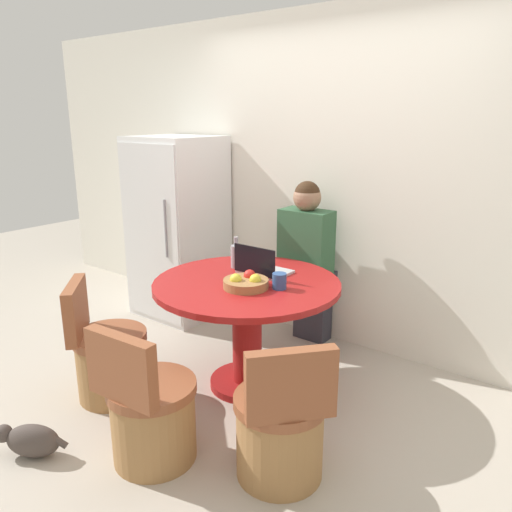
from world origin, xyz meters
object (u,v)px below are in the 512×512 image
object	(u,v)px
chair_near_left_corner	(108,359)
cat	(31,440)
person_seated	(308,256)
refrigerator	(178,228)
dining_table	(247,311)
laptop	(262,268)
fruit_bowl	(246,282)
bottle	(236,256)
chair_near_right_corner	(281,430)
chair_near_camera	(151,415)

from	to	relation	value
chair_near_left_corner	cat	world-z (taller)	chair_near_left_corner
person_seated	cat	bearing A→B (deg)	78.44
refrigerator	chair_near_left_corner	distance (m)	1.61
dining_table	cat	distance (m)	1.47
laptop	dining_table	bearing A→B (deg)	94.59
chair_near_left_corner	person_seated	bearing A→B (deg)	-67.53
refrigerator	fruit_bowl	distance (m)	1.62
refrigerator	person_seated	size ratio (longest dim) A/B	1.23
person_seated	chair_near_left_corner	bearing A→B (deg)	68.12
dining_table	bottle	world-z (taller)	bottle
chair_near_right_corner	bottle	size ratio (longest dim) A/B	3.58
chair_near_left_corner	dining_table	bearing A→B (deg)	-90.00
dining_table	fruit_bowl	size ratio (longest dim) A/B	4.28
fruit_bowl	person_seated	bearing A→B (deg)	97.06
refrigerator	chair_near_camera	distance (m)	2.20
laptop	bottle	bearing A→B (deg)	-2.78
refrigerator	chair_near_right_corner	bearing A→B (deg)	-32.20
chair_near_right_corner	laptop	distance (m)	1.19
chair_near_left_corner	cat	bearing A→B (deg)	148.31
chair_near_right_corner	fruit_bowl	xyz separation A→B (m)	(-0.62, 0.50, 0.53)
dining_table	laptop	distance (m)	0.31
bottle	laptop	bearing A→B (deg)	-2.78
laptop	fruit_bowl	distance (m)	0.30
person_seated	fruit_bowl	size ratio (longest dim) A/B	4.64
fruit_bowl	cat	size ratio (longest dim) A/B	0.77
dining_table	fruit_bowl	xyz separation A→B (m)	(0.07, -0.10, 0.24)
chair_near_right_corner	cat	bearing A→B (deg)	-18.12
bottle	cat	world-z (taller)	bottle
person_seated	chair_near_right_corner	bearing A→B (deg)	117.12
dining_table	chair_near_left_corner	xyz separation A→B (m)	(-0.64, -0.66, -0.28)
chair_near_camera	cat	distance (m)	0.69
chair_near_left_corner	cat	size ratio (longest dim) A/B	2.13
chair_near_right_corner	cat	world-z (taller)	chair_near_right_corner
person_seated	bottle	world-z (taller)	person_seated
chair_near_left_corner	laptop	xyz separation A→B (m)	(0.63, 0.84, 0.53)
fruit_bowl	refrigerator	bearing A→B (deg)	151.19
cat	refrigerator	bearing A→B (deg)	-97.62
chair_near_camera	person_seated	size ratio (longest dim) A/B	0.60
chair_near_camera	bottle	distance (m)	1.30
refrigerator	laptop	size ratio (longest dim) A/B	4.88
dining_table	fruit_bowl	bearing A→B (deg)	-53.40
refrigerator	bottle	distance (m)	1.20
refrigerator	laptop	world-z (taller)	refrigerator
chair_near_left_corner	cat	xyz separation A→B (m)	(0.16, -0.65, -0.17)
chair_near_left_corner	refrigerator	bearing A→B (deg)	-18.00
laptop	chair_near_left_corner	bearing A→B (deg)	53.34
chair_near_right_corner	cat	size ratio (longest dim) A/B	2.13
person_seated	fruit_bowl	world-z (taller)	person_seated
dining_table	chair_near_right_corner	xyz separation A→B (m)	(0.69, -0.60, -0.28)
dining_table	chair_near_right_corner	distance (m)	0.96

